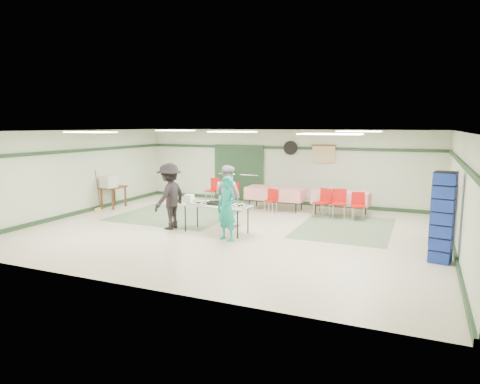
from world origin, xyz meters
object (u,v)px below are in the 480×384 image
at_px(volunteer_grey, 228,196).
at_px(printer_table, 113,190).
at_px(volunteer_dark, 170,196).
at_px(chair_loose_b, 214,188).
at_px(volunteer_teal, 227,209).
at_px(dining_table_b, 276,193).
at_px(chair_c, 358,203).
at_px(broom, 98,190).
at_px(chair_a, 339,200).
at_px(dining_table_a, 341,197).
at_px(office_printer, 108,182).
at_px(crate_stack_blue_b, 443,217).
at_px(serving_table, 216,206).
at_px(crate_stack_blue_a, 440,215).
at_px(crate_stack_red, 440,212).
at_px(chair_d, 272,198).
at_px(chair_b, 324,200).
at_px(chair_loose_a, 234,191).

height_order(volunteer_grey, printer_table, volunteer_grey).
bearing_deg(volunteer_dark, chair_loose_b, -167.02).
xyz_separation_m(volunteer_teal, dining_table_b, (-0.15, 4.25, -0.24)).
xyz_separation_m(chair_c, broom, (-8.21, -2.01, 0.20)).
bearing_deg(chair_a, dining_table_a, 86.59).
bearing_deg(office_printer, volunteer_dark, -15.64).
xyz_separation_m(chair_a, chair_loose_b, (-4.74, 0.85, 0.01)).
bearing_deg(volunteer_dark, crate_stack_blue_b, 91.20).
relative_size(serving_table, printer_table, 2.07).
distance_m(crate_stack_blue_a, crate_stack_blue_b, 1.41).
bearing_deg(crate_stack_red, chair_c, 138.24).
xyz_separation_m(chair_d, crate_stack_red, (4.94, -1.94, 0.31)).
bearing_deg(volunteer_teal, chair_loose_b, 139.33).
bearing_deg(chair_d, chair_b, 8.25).
relative_size(volunteer_teal, chair_d, 2.05).
xyz_separation_m(serving_table, volunteer_grey, (-0.03, 0.79, 0.16)).
height_order(dining_table_a, chair_loose_b, chair_loose_b).
bearing_deg(crate_stack_blue_b, chair_a, 128.21).
height_order(volunteer_grey, crate_stack_red, volunteer_grey).
bearing_deg(volunteer_teal, dining_table_a, 83.41).
xyz_separation_m(volunteer_teal, chair_c, (2.68, 3.68, -0.29)).
height_order(chair_d, chair_loose_b, chair_loose_b).
height_order(chair_a, broom, broom).
bearing_deg(chair_loose_b, broom, -125.40).
xyz_separation_m(dining_table_a, crate_stack_blue_b, (2.80, -4.05, 0.39)).
distance_m(dining_table_b, chair_b, 1.87).
distance_m(chair_b, crate_stack_blue_a, 3.85).
bearing_deg(chair_b, printer_table, -144.63).
relative_size(volunteer_teal, chair_b, 1.78).
bearing_deg(printer_table, chair_c, 5.79).
relative_size(dining_table_b, printer_table, 2.17).
height_order(chair_loose_a, crate_stack_red, crate_stack_red).
relative_size(serving_table, crate_stack_blue_a, 1.30).
distance_m(serving_table, volunteer_teal, 0.85).
bearing_deg(printer_table, crate_stack_red, -6.92).
height_order(chair_b, chair_loose_b, chair_loose_b).
bearing_deg(crate_stack_blue_a, crate_stack_red, 90.00).
relative_size(chair_a, broom, 0.66).
xyz_separation_m(dining_table_b, chair_loose_b, (-2.49, 0.29, -0.00)).
height_order(serving_table, chair_b, chair_b).
xyz_separation_m(chair_a, crate_stack_red, (2.75, -1.95, 0.23)).
xyz_separation_m(chair_a, crate_stack_blue_a, (2.75, -2.10, 0.17)).
height_order(chair_d, crate_stack_blue_b, crate_stack_blue_b).
distance_m(serving_table, dining_table_a, 4.51).
xyz_separation_m(dining_table_b, printer_table, (-5.30, -1.91, 0.07)).
distance_m(volunteer_dark, dining_table_b, 4.20).
distance_m(chair_b, printer_table, 7.21).
height_order(volunteer_teal, chair_a, volunteer_teal).
height_order(dining_table_b, broom, broom).
distance_m(chair_c, printer_table, 8.24).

